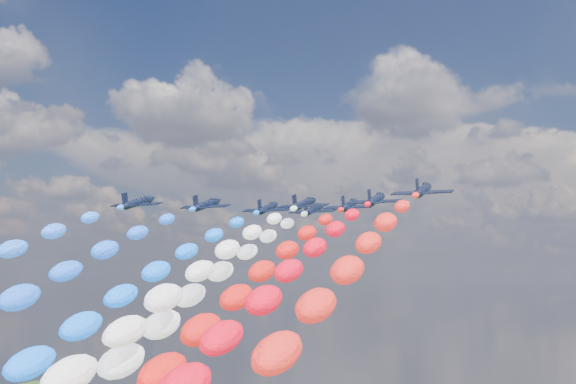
% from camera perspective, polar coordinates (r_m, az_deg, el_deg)
% --- Properties ---
extents(jet_0, '(10.47, 13.90, 5.93)m').
position_cam_1_polar(jet_0, '(143.13, -11.51, -0.80)').
color(jet_0, black).
extents(jet_1, '(10.24, 13.74, 5.93)m').
position_cam_1_polar(jet_1, '(145.22, -6.31, -0.97)').
color(jet_1, black).
extents(jet_2, '(10.60, 14.00, 5.93)m').
position_cam_1_polar(jet_2, '(152.13, -1.59, -1.25)').
color(jet_2, black).
extents(trail_2, '(5.48, 122.39, 53.64)m').
position_cam_1_polar(trail_2, '(97.37, -17.43, -13.05)').
color(trail_2, '#0E62FF').
extents(jet_3, '(10.00, 13.57, 5.93)m').
position_cam_1_polar(jet_3, '(143.05, 1.23, -0.92)').
color(jet_3, black).
extents(trail_3, '(5.48, 122.39, 53.64)m').
position_cam_1_polar(trail_3, '(86.73, -14.54, -13.99)').
color(trail_3, white).
extents(jet_4, '(9.84, 13.45, 5.93)m').
position_cam_1_polar(jet_4, '(155.19, 1.98, -1.35)').
color(jet_4, black).
extents(trail_4, '(5.48, 122.39, 53.64)m').
position_cam_1_polar(trail_4, '(97.98, -11.40, -13.17)').
color(trail_4, white).
extents(jet_5, '(10.39, 13.85, 5.93)m').
position_cam_1_polar(jet_5, '(146.05, 4.75, -1.02)').
color(jet_5, black).
extents(trail_5, '(5.48, 122.39, 53.64)m').
position_cam_1_polar(trail_5, '(87.48, -8.20, -14.06)').
color(trail_5, red).
extents(jet_6, '(10.14, 13.67, 5.93)m').
position_cam_1_polar(jet_6, '(135.56, 6.78, -0.58)').
color(jet_6, black).
extents(jet_7, '(10.17, 13.69, 5.93)m').
position_cam_1_polar(jet_7, '(121.71, 10.35, 0.14)').
color(jet_7, black).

